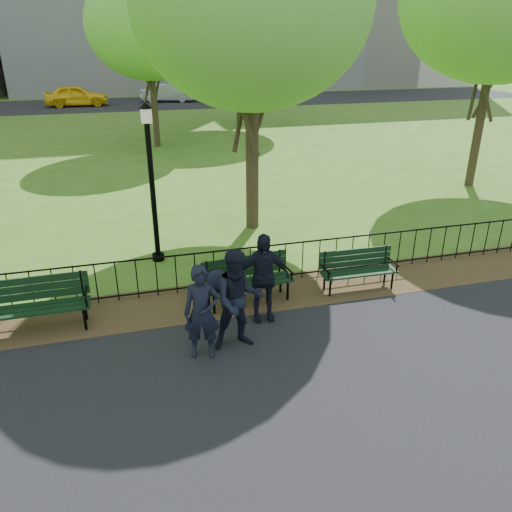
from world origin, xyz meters
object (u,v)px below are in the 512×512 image
object	(u,v)px
park_bench_main	(235,277)
person_mid	(238,300)
park_bench_left_a	(35,299)
tree_near_e	(252,5)
person_left	(202,313)
sedan_silver	(168,93)
tree_far_c	(148,25)
person_right	(263,277)
sedan_dark	(227,91)
taxi	(76,95)
park_bench_right_a	(358,265)
lamppost	(152,179)

from	to	relation	value
park_bench_main	person_mid	bearing A→B (deg)	-106.29
park_bench_left_a	tree_near_e	bearing A→B (deg)	38.41
person_left	sedan_silver	size ratio (longest dim) A/B	0.39
person_left	park_bench_main	bearing A→B (deg)	70.95
tree_far_c	person_mid	xyz separation A→B (m)	(-0.19, -17.87, -4.50)
tree_near_e	person_right	bearing A→B (deg)	-102.83
sedan_dark	park_bench_left_a	bearing A→B (deg)	151.07
taxi	park_bench_main	bearing A→B (deg)	-172.74
park_bench_main	sedan_dark	world-z (taller)	sedan_dark
park_bench_right_a	person_mid	size ratio (longest dim) A/B	0.91
park_bench_main	tree_near_e	bearing A→B (deg)	64.73
person_mid	person_right	size ratio (longest dim) A/B	1.04
park_bench_right_a	sedan_silver	bearing A→B (deg)	91.85
person_right	sedan_silver	bearing A→B (deg)	92.09
park_bench_left_a	taxi	distance (m)	33.24
sedan_dark	person_left	bearing A→B (deg)	156.06
park_bench_left_a	person_mid	xyz separation A→B (m)	(3.45, -1.54, 0.30)
park_bench_right_a	lamppost	size ratio (longest dim) A/B	0.45
tree_far_c	person_left	distance (m)	18.58
tree_far_c	person_right	bearing A→B (deg)	-88.47
person_left	park_bench_right_a	bearing A→B (deg)	35.51
taxi	sedan_silver	distance (m)	7.09
park_bench_right_a	taxi	size ratio (longest dim) A/B	0.36
person_left	sedan_silver	bearing A→B (deg)	96.18
tree_far_c	park_bench_right_a	bearing A→B (deg)	-80.38
taxi	sedan_dark	size ratio (longest dim) A/B	0.95
lamppost	person_left	size ratio (longest dim) A/B	2.23
park_bench_main	taxi	distance (m)	33.66
park_bench_right_a	person_right	distance (m)	2.45
park_bench_right_a	sedan_dark	distance (m)	34.31
park_bench_main	tree_far_c	xyz separation A→B (m)	(-0.07, 16.44, 4.78)
taxi	sedan_dark	distance (m)	11.99
lamppost	tree_far_c	distance (m)	14.24
lamppost	sedan_silver	xyz separation A→B (m)	(3.69, 31.62, -1.31)
person_left	person_mid	world-z (taller)	person_mid
lamppost	person_left	distance (m)	4.40
park_bench_left_a	person_mid	world-z (taller)	person_mid
tree_near_e	tree_far_c	bearing A→B (deg)	97.42
tree_far_c	person_right	distance (m)	17.69
person_right	sedan_dark	world-z (taller)	person_right
park_bench_left_a	park_bench_right_a	bearing A→B (deg)	-0.66
tree_near_e	taxi	xyz separation A→B (m)	(-6.14, 29.05, -4.88)
lamppost	park_bench_right_a	bearing A→B (deg)	-33.10
park_bench_left_a	park_bench_right_a	size ratio (longest dim) A/B	1.17
person_right	tree_far_c	bearing A→B (deg)	96.91
park_bench_right_a	person_mid	distance (m)	3.35
sedan_dark	person_mid	bearing A→B (deg)	157.02
park_bench_left_a	lamppost	size ratio (longest dim) A/B	0.52
park_bench_right_a	person_mid	xyz separation A→B (m)	(-2.97, -1.49, 0.39)
person_mid	person_right	xyz separation A→B (m)	(0.65, 0.78, -0.04)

